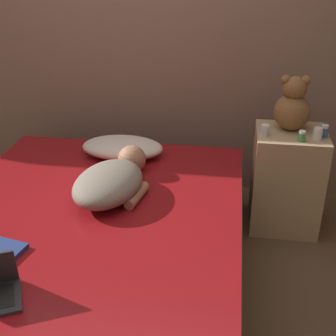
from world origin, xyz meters
TOP-DOWN VIEW (x-y plane):
  - ground_plane at (0.00, 0.00)m, footprint 12.00×12.00m
  - wall_back at (0.00, 1.28)m, footprint 8.00×0.06m
  - bed at (0.00, 0.00)m, footprint 1.64×2.01m
  - nightstand at (1.10, 0.78)m, footprint 0.44×0.41m
  - pillow at (0.01, 0.75)m, footprint 0.55×0.33m
  - person_lying at (0.07, 0.23)m, footprint 0.45×0.71m
  - teddy_bear at (1.09, 0.83)m, footprint 0.23×0.23m
  - bottle_white at (1.24, 0.68)m, footprint 0.06×0.06m
  - bottle_green at (1.14, 0.64)m, footprint 0.04×0.04m
  - bottle_clear at (0.93, 0.71)m, footprint 0.05×0.05m
  - bottle_blue at (1.29, 0.73)m, footprint 0.04×0.04m

SIDE VIEW (x-z plane):
  - ground_plane at x=0.00m, z-range 0.00..0.00m
  - bed at x=0.00m, z-range 0.00..0.46m
  - nightstand at x=1.10m, z-range 0.00..0.68m
  - pillow at x=0.01m, z-range 0.46..0.58m
  - person_lying at x=0.07m, z-range 0.46..0.64m
  - bottle_green at x=1.14m, z-range 0.68..0.75m
  - bottle_clear at x=0.93m, z-range 0.68..0.75m
  - bottle_white at x=1.24m, z-range 0.68..0.75m
  - bottle_blue at x=1.29m, z-range 0.68..0.76m
  - teddy_bear at x=1.09m, z-range 0.66..1.01m
  - wall_back at x=0.00m, z-range 0.00..2.60m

